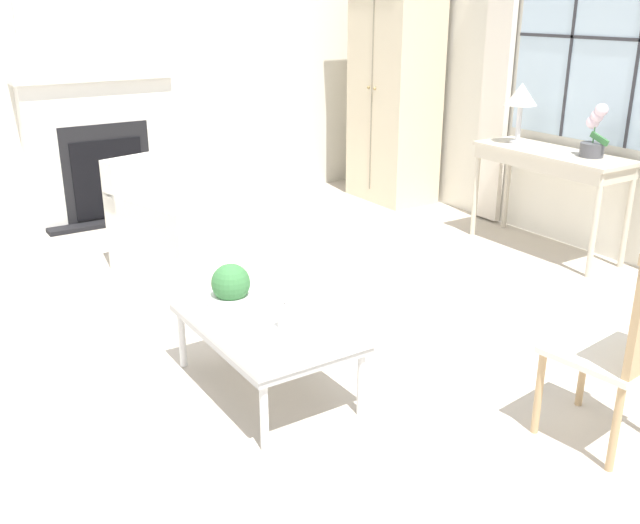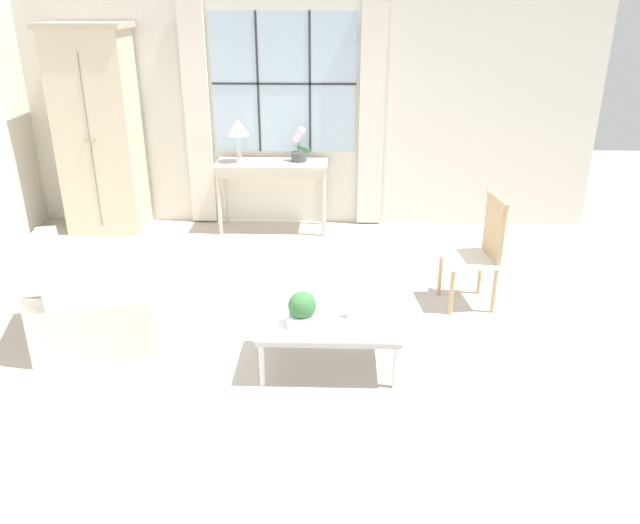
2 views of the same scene
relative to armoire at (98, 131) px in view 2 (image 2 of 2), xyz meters
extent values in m
plane|color=#BCB2A3|center=(2.09, -2.68, -1.17)|extent=(14.00, 14.00, 0.00)
cube|color=silver|center=(2.09, 0.35, 0.23)|extent=(7.20, 0.06, 2.80)
cube|color=silver|center=(2.09, 0.32, 0.49)|extent=(1.64, 0.01, 1.55)
cube|color=#2D2D33|center=(1.79, 0.31, 0.49)|extent=(0.02, 0.02, 1.55)
cube|color=#2D2D33|center=(2.38, 0.31, 0.49)|extent=(0.02, 0.02, 1.55)
cube|color=#2D2D33|center=(2.09, 0.31, 0.49)|extent=(1.64, 0.02, 0.02)
cube|color=silver|center=(1.08, 0.27, 0.14)|extent=(0.29, 0.06, 2.58)
cube|color=silver|center=(3.09, 0.27, 0.14)|extent=(0.29, 0.06, 2.58)
cube|color=beige|center=(0.00, 0.00, -0.04)|extent=(0.85, 0.54, 2.26)
cube|color=#BCAE92|center=(0.00, 0.00, 1.12)|extent=(0.93, 0.60, 0.06)
cube|color=gray|center=(0.00, -0.28, -0.08)|extent=(0.01, 0.01, 1.90)
sphere|color=#997F4C|center=(-0.05, -0.28, -0.04)|extent=(0.03, 0.03, 0.03)
sphere|color=#997F4C|center=(0.05, -0.28, -0.04)|extent=(0.03, 0.03, 0.03)
cube|color=beige|center=(1.95, 0.03, -0.36)|extent=(1.28, 0.46, 0.03)
cube|color=beige|center=(1.95, 0.03, -0.43)|extent=(1.23, 0.45, 0.10)
cylinder|color=beige|center=(1.35, -0.16, -0.77)|extent=(0.04, 0.04, 0.79)
cylinder|color=beige|center=(2.55, -0.16, -0.77)|extent=(0.04, 0.04, 0.79)
cylinder|color=beige|center=(1.35, 0.22, -0.77)|extent=(0.04, 0.04, 0.79)
cylinder|color=beige|center=(2.55, 0.22, -0.77)|extent=(0.04, 0.04, 0.79)
cylinder|color=silver|center=(1.58, 0.03, -0.34)|extent=(0.12, 0.12, 0.02)
cylinder|color=silver|center=(1.58, 0.03, -0.18)|extent=(0.04, 0.04, 0.29)
cone|color=beige|center=(1.58, 0.03, 0.05)|extent=(0.26, 0.26, 0.17)
cylinder|color=#4C4C51|center=(2.26, 0.09, -0.30)|extent=(0.17, 0.17, 0.10)
cylinder|color=#38753D|center=(2.26, 0.09, -0.11)|extent=(0.01, 0.01, 0.27)
cube|color=#38753D|center=(2.32, 0.09, -0.20)|extent=(0.16, 0.02, 0.10)
sphere|color=silver|center=(2.23, 0.10, -0.09)|extent=(0.10, 0.10, 0.10)
sphere|color=silver|center=(2.26, 0.10, -0.05)|extent=(0.10, 0.10, 0.10)
sphere|color=silver|center=(2.29, 0.10, 0.00)|extent=(0.10, 0.10, 0.10)
cube|color=silver|center=(0.79, -2.55, -0.94)|extent=(1.08, 1.04, 0.46)
cube|color=silver|center=(0.43, -2.65, -0.52)|extent=(0.36, 0.86, 0.38)
cube|color=silver|center=(0.71, -2.24, -0.87)|extent=(0.92, 0.42, 0.60)
cube|color=silver|center=(0.87, -2.87, -0.87)|extent=(0.92, 0.42, 0.60)
cube|color=white|center=(3.89, -1.86, -0.73)|extent=(0.49, 0.49, 0.03)
cube|color=tan|center=(4.09, -1.83, -0.46)|extent=(0.08, 0.41, 0.51)
cube|color=tan|center=(4.09, -1.83, -0.19)|extent=(0.09, 0.43, 0.05)
cylinder|color=tan|center=(3.72, -2.07, -0.96)|extent=(0.04, 0.04, 0.42)
cylinder|color=tan|center=(3.68, -1.69, -0.96)|extent=(0.04, 0.04, 0.42)
cylinder|color=tan|center=(4.10, -2.02, -0.96)|extent=(0.04, 0.04, 0.42)
cylinder|color=tan|center=(4.05, -1.65, -0.96)|extent=(0.04, 0.04, 0.42)
cube|color=silver|center=(2.68, -2.94, -0.78)|extent=(1.04, 0.64, 0.03)
cube|color=beige|center=(2.68, -2.94, -0.81)|extent=(1.02, 0.62, 0.04)
cylinder|color=silver|center=(2.21, -3.21, -0.98)|extent=(0.04, 0.04, 0.38)
cylinder|color=silver|center=(3.15, -3.21, -0.98)|extent=(0.04, 0.04, 0.38)
cylinder|color=silver|center=(2.21, -2.67, -0.98)|extent=(0.04, 0.04, 0.38)
cylinder|color=silver|center=(3.15, -2.67, -0.98)|extent=(0.04, 0.04, 0.38)
cube|color=white|center=(2.48, -3.03, -0.72)|extent=(0.19, 0.19, 0.08)
sphere|color=#38753D|center=(2.48, -3.03, -0.61)|extent=(0.20, 0.20, 0.20)
cylinder|color=silver|center=(2.84, -2.92, -0.76)|extent=(0.10, 0.10, 0.01)
cylinder|color=silver|center=(2.84, -2.92, -0.69)|extent=(0.07, 0.07, 0.12)
cylinder|color=black|center=(2.84, -2.92, -0.62)|extent=(0.00, 0.00, 0.01)
camera|label=1|loc=(5.59, -4.49, 0.76)|focal=40.00mm
camera|label=2|loc=(2.74, -6.97, 1.42)|focal=35.00mm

